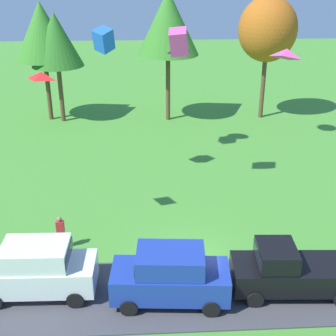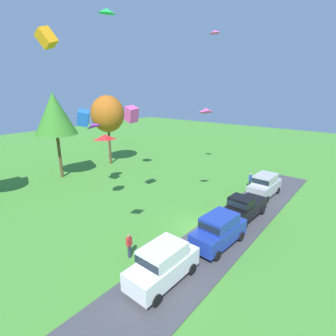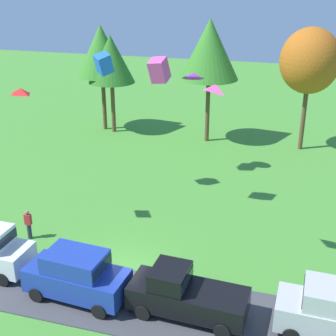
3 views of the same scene
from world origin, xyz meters
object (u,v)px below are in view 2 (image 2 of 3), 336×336
kite_box_near_flag (46,38)px  kite_delta_low_drifter (94,125)px  kite_delta_topmost (107,11)px  kite_diamond_mid_center (206,110)px  kite_box_high_right (83,118)px  person_beside_suv (250,180)px  car_suv_mid_row (163,263)px  tree_right_of_center (55,114)px  car_pickup_by_flagpole (244,207)px  kite_box_high_left (131,114)px  person_watching_sky (129,245)px  kite_diamond_over_trees (105,137)px  kite_diamond_trailing_tail (215,32)px  car_suv_near_entrance (219,229)px  car_suv_far_end (265,184)px  tree_far_right (108,114)px

kite_box_near_flag → kite_delta_low_drifter: size_ratio=0.79×
kite_delta_topmost → kite_diamond_mid_center: 12.26m
kite_box_high_right → kite_delta_low_drifter: 6.71m
person_beside_suv → kite_delta_topmost: bearing=135.4°
person_beside_suv → car_suv_mid_row: bearing=-173.5°
kite_diamond_mid_center → tree_right_of_center: bearing=102.2°
car_pickup_by_flagpole → kite_delta_low_drifter: kite_delta_low_drifter is taller
car_suv_mid_row → kite_delta_low_drifter: bearing=65.7°
kite_delta_topmost → kite_box_near_flag: bearing=-170.7°
car_pickup_by_flagpole → kite_box_high_right: size_ratio=4.49×
car_pickup_by_flagpole → kite_box_near_flag: kite_box_near_flag is taller
tree_right_of_center → kite_box_high_left: bearing=-90.8°
person_watching_sky → kite_box_high_right: (1.94, 6.76, 7.63)m
person_watching_sky → kite_diamond_over_trees: (-0.34, 1.29, 7.05)m
kite_box_high_right → kite_delta_low_drifter: bearing=48.2°
kite_delta_topmost → kite_diamond_trailing_tail: bearing=-26.7°
kite_delta_low_drifter → kite_box_high_left: kite_box_high_left is taller
person_beside_suv → kite_diamond_trailing_tail: kite_diamond_trailing_tail is taller
tree_right_of_center → kite_diamond_trailing_tail: 20.14m
kite_delta_low_drifter → kite_diamond_over_trees: (-6.65, -10.35, 0.85)m
car_suv_near_entrance → kite_box_near_flag: (-4.46, 11.90, 12.78)m
car_suv_near_entrance → kite_diamond_trailing_tail: 20.80m
person_beside_suv → kite_box_high_left: kite_box_high_left is taller
person_watching_sky → kite_box_near_flag: kite_box_near_flag is taller
kite_delta_topmost → kite_delta_low_drifter: 10.43m
kite_delta_topmost → car_suv_far_end: bearing=-53.9°
kite_box_high_right → tree_right_of_center: bearing=71.1°
car_suv_far_end → kite_box_high_left: bearing=138.7°
person_watching_sky → kite_box_high_right: kite_box_high_right is taller
kite_delta_topmost → kite_diamond_over_trees: (-7.14, -7.75, -9.24)m
car_suv_mid_row → kite_delta_topmost: (7.20, 12.24, 15.87)m
person_beside_suv → kite_delta_topmost: (-10.39, 10.24, 16.29)m
car_suv_mid_row → tree_far_right: bearing=57.0°
person_watching_sky → kite_delta_low_drifter: kite_delta_low_drifter is taller
car_suv_far_end → kite_box_high_left: kite_box_high_left is taller
person_watching_sky → kite_delta_topmost: (6.79, 9.04, 16.29)m
tree_far_right → kite_box_high_left: 15.66m
kite_box_high_right → kite_box_near_flag: size_ratio=0.95×
kite_diamond_mid_center → car_suv_near_entrance: bearing=-138.7°
car_suv_near_entrance → person_beside_suv: car_suv_near_entrance is taller
car_pickup_by_flagpole → kite_delta_topmost: 20.67m
car_suv_far_end → kite_box_high_right: size_ratio=4.12×
kite_diamond_mid_center → car_suv_mid_row: bearing=-160.1°
person_watching_sky → person_beside_suv: bearing=-4.0°
kite_diamond_mid_center → kite_box_high_right: bearing=142.1°
car_suv_mid_row → tree_far_right: (14.29, 22.01, 5.92)m
car_suv_far_end → tree_far_right: size_ratio=0.48×
person_beside_suv → tree_right_of_center: (-11.18, 19.85, 6.92)m
kite_box_high_right → person_watching_sky: bearing=-106.0°
car_suv_mid_row → car_pickup_by_flagpole: size_ratio=0.91×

